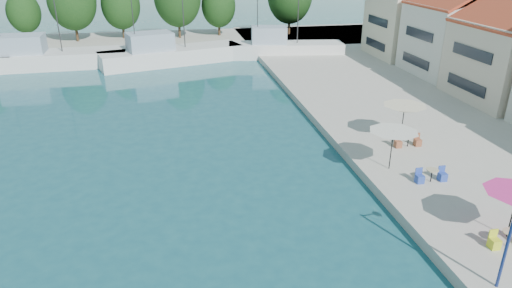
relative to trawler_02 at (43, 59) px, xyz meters
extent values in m
cube|color=#AFAC9E|center=(40.95, -25.10, -0.77)|extent=(32.00, 92.00, 0.60)
cube|color=#AFAC9E|center=(10.95, 11.90, -0.77)|extent=(90.00, 16.00, 0.60)
cube|color=silver|center=(42.95, -13.10, 3.03)|extent=(8.00, 8.50, 7.00)
cube|color=beige|center=(42.95, -4.10, 3.28)|extent=(8.60, 8.50, 7.50)
cube|color=silver|center=(0.46, 0.02, -0.37)|extent=(17.79, 5.39, 2.20)
cube|color=#92A5B4|center=(-2.18, -0.10, 1.73)|extent=(5.44, 3.76, 2.00)
cylinder|color=#2D2D2D|center=(2.21, 0.10, 4.73)|extent=(0.12, 0.12, 8.00)
cube|color=silver|center=(14.58, -0.51, -0.37)|extent=(17.23, 8.81, 2.20)
cube|color=#92A5B4|center=(12.18, -1.21, 1.73)|extent=(5.74, 4.60, 2.00)
cylinder|color=#2D2D2D|center=(16.19, -0.04, 4.73)|extent=(0.12, 0.12, 8.00)
cylinder|color=#2D2D2D|center=(10.58, -1.67, 3.73)|extent=(0.10, 0.10, 6.00)
cube|color=silver|center=(28.68, 0.26, -0.37)|extent=(14.59, 5.62, 2.20)
cube|color=#92A5B4|center=(26.57, 0.55, 1.73)|extent=(4.62, 3.40, 2.00)
cylinder|color=#2D2D2D|center=(30.09, 0.06, 4.73)|extent=(0.12, 0.12, 8.00)
cylinder|color=#2D2D2D|center=(25.16, 0.75, 3.73)|extent=(0.10, 0.10, 6.00)
cylinder|color=#3F2B19|center=(-5.25, 15.10, 1.01)|extent=(0.36, 0.36, 2.96)
ellipsoid|color=#113713|center=(-5.25, 15.10, 3.38)|extent=(4.50, 4.50, 5.62)
cylinder|color=#3F2B19|center=(1.72, 13.03, 1.66)|extent=(0.36, 0.36, 4.25)
ellipsoid|color=#113713|center=(1.72, 13.03, 5.06)|extent=(6.46, 6.46, 8.08)
cylinder|color=#3F2B19|center=(7.97, 14.29, 1.32)|extent=(0.36, 0.36, 3.57)
ellipsoid|color=#113713|center=(7.97, 14.29, 4.17)|extent=(5.43, 5.43, 6.79)
cylinder|color=#3F2B19|center=(15.97, 13.06, 1.72)|extent=(0.36, 0.36, 4.38)
cylinder|color=#3F2B19|center=(21.90, 14.07, 1.18)|extent=(0.36, 0.36, 3.30)
ellipsoid|color=#113713|center=(21.90, 14.07, 3.82)|extent=(5.02, 5.02, 6.27)
cylinder|color=#3F2B19|center=(32.42, 13.02, 1.73)|extent=(0.36, 0.36, 4.39)
cylinder|color=black|center=(28.78, -40.36, 0.68)|extent=(0.06, 0.06, 2.29)
cylinder|color=black|center=(26.64, -32.85, 0.73)|extent=(0.06, 0.06, 2.39)
cone|color=silver|center=(26.64, -32.85, 1.68)|extent=(2.87, 2.87, 0.50)
cylinder|color=black|center=(29.40, -28.86, 0.77)|extent=(0.06, 0.06, 2.48)
cone|color=beige|center=(29.40, -28.86, 1.76)|extent=(2.90, 2.90, 0.50)
cylinder|color=black|center=(28.30, -41.03, -0.10)|extent=(0.06, 0.06, 0.74)
cylinder|color=tan|center=(28.30, -41.03, 0.27)|extent=(0.70, 0.70, 0.04)
cube|color=#C4D325|center=(27.60, -41.03, -0.24)|extent=(0.42, 0.42, 0.46)
cylinder|color=black|center=(28.19, -34.85, -0.10)|extent=(0.06, 0.06, 0.74)
cylinder|color=tan|center=(28.19, -34.85, 0.27)|extent=(0.70, 0.70, 0.04)
cube|color=#2946A7|center=(28.89, -34.85, -0.24)|extent=(0.42, 0.42, 0.46)
cube|color=#2946A7|center=(27.49, -34.85, -0.24)|extent=(0.42, 0.42, 0.46)
cylinder|color=black|center=(29.31, -30.04, -0.10)|extent=(0.06, 0.06, 0.74)
cylinder|color=tan|center=(29.31, -30.04, 0.27)|extent=(0.70, 0.70, 0.04)
cube|color=brown|center=(30.01, -30.04, -0.24)|extent=(0.42, 0.42, 0.46)
cube|color=brown|center=(28.61, -30.04, -0.24)|extent=(0.42, 0.42, 0.46)
cylinder|color=navy|center=(26.10, -43.25, 2.03)|extent=(0.12, 0.12, 5.00)
camera|label=1|loc=(14.27, -55.33, 11.63)|focal=32.00mm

